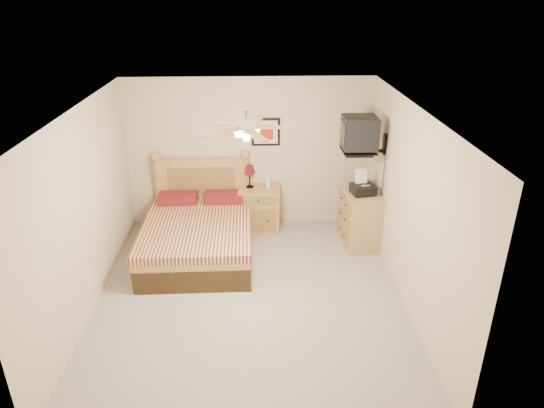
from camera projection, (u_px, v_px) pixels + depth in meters
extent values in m
plane|color=gray|center=(250.00, 296.00, 6.46)|extent=(4.50, 4.50, 0.00)
cube|color=white|center=(246.00, 111.00, 5.43)|extent=(4.00, 4.50, 0.04)
cube|color=beige|center=(250.00, 153.00, 7.99)|extent=(4.00, 0.04, 2.50)
cube|color=beige|center=(247.00, 330.00, 3.89)|extent=(4.00, 0.04, 2.50)
cube|color=beige|center=(84.00, 214.00, 5.88)|extent=(0.04, 4.50, 2.50)
cube|color=beige|center=(410.00, 209.00, 6.01)|extent=(0.04, 4.50, 2.50)
cube|color=#BD7D3B|center=(260.00, 208.00, 8.14)|extent=(0.72, 0.56, 0.73)
imported|color=silver|center=(268.00, 182.00, 7.94)|extent=(0.10, 0.10, 0.23)
cube|color=black|center=(266.00, 132.00, 7.83)|extent=(0.46, 0.04, 0.46)
cube|color=#A36A46|center=(360.00, 218.00, 7.60)|extent=(0.60, 0.82, 0.91)
imported|color=#B0A88D|center=(358.00, 183.00, 7.69)|extent=(0.23, 0.30, 0.03)
imported|color=gray|center=(359.00, 181.00, 7.69)|extent=(0.29, 0.33, 0.02)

